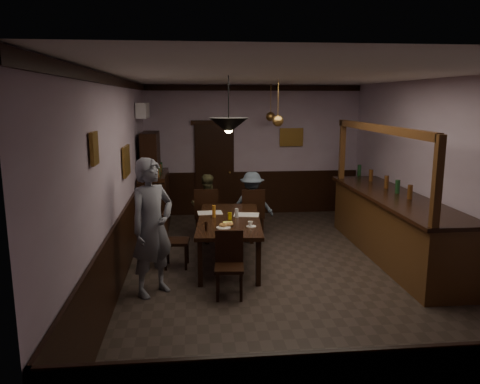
{
  "coord_description": "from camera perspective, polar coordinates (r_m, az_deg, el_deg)",
  "views": [
    {
      "loc": [
        -1.4,
        -6.79,
        2.68
      ],
      "look_at": [
        -0.62,
        0.82,
        1.15
      ],
      "focal_mm": 35.0,
      "sensor_mm": 36.0,
      "label": 1
    }
  ],
  "objects": [
    {
      "name": "sideboard",
      "position": [
        9.79,
        -10.47,
        0.09
      ],
      "size": [
        0.55,
        1.53,
        2.02
      ],
      "color": "black",
      "rests_on": "ground"
    },
    {
      "name": "picture_left_large",
      "position": [
        7.72,
        -13.69,
        3.7
      ],
      "size": [
        0.04,
        0.62,
        0.48
      ],
      "color": "olive",
      "rests_on": "ground"
    },
    {
      "name": "napkin",
      "position": [
        7.42,
        -1.5,
        -3.75
      ],
      "size": [
        0.16,
        0.16,
        0.0
      ],
      "primitive_type": "cube",
      "rotation": [
        0.0,
        0.0,
        -0.08
      ],
      "color": "#EDF65A",
      "rests_on": "dining_table"
    },
    {
      "name": "person_standing",
      "position": [
        6.51,
        -10.66,
        -4.26
      ],
      "size": [
        0.82,
        0.81,
        1.91
      ],
      "primitive_type": "imported",
      "rotation": [
        0.0,
        0.0,
        0.77
      ],
      "color": "slate",
      "rests_on": "ground"
    },
    {
      "name": "room",
      "position": [
        7.03,
        5.75,
        1.58
      ],
      "size": [
        5.01,
        8.01,
        3.01
      ],
      "color": "#2D2621",
      "rests_on": "ground"
    },
    {
      "name": "pastry_ring_b",
      "position": [
        7.21,
        -1.33,
        -3.94
      ],
      "size": [
        0.13,
        0.13,
        0.04
      ],
      "primitive_type": "torus",
      "color": "#C68C47",
      "rests_on": "pastry_plate"
    },
    {
      "name": "coffee_cup",
      "position": [
        7.18,
        1.25,
        -3.88
      ],
      "size": [
        0.09,
        0.09,
        0.07
      ],
      "primitive_type": "imported",
      "rotation": [
        0.0,
        0.0,
        -0.08
      ],
      "color": "white",
      "rests_on": "saucer"
    },
    {
      "name": "dining_table",
      "position": [
        7.7,
        -1.33,
        -3.72
      ],
      "size": [
        1.17,
        2.27,
        0.75
      ],
      "rotation": [
        0.0,
        0.0,
        -0.08
      ],
      "color": "black",
      "rests_on": "ground"
    },
    {
      "name": "saucer",
      "position": [
        7.19,
        1.37,
        -4.21
      ],
      "size": [
        0.15,
        0.15,
        0.01
      ],
      "primitive_type": "cylinder",
      "color": "white",
      "rests_on": "dining_table"
    },
    {
      "name": "chair_near",
      "position": [
        6.49,
        -1.32,
        -8.39
      ],
      "size": [
        0.42,
        0.42,
        0.9
      ],
      "rotation": [
        0.0,
        0.0,
        -0.08
      ],
      "color": "black",
      "rests_on": "ground"
    },
    {
      "name": "chair_far_right",
      "position": [
        8.97,
        1.57,
        -2.44
      ],
      "size": [
        0.45,
        0.45,
        1.0
      ],
      "rotation": [
        0.0,
        0.0,
        3.11
      ],
      "color": "black",
      "rests_on": "ground"
    },
    {
      "name": "pepper_mill",
      "position": [
        6.97,
        -4.15,
        -4.19
      ],
      "size": [
        0.04,
        0.04,
        0.14
      ],
      "primitive_type": "cylinder",
      "color": "black",
      "rests_on": "dining_table"
    },
    {
      "name": "newspaper_left",
      "position": [
        8.06,
        -3.69,
        -2.54
      ],
      "size": [
        0.44,
        0.32,
        0.01
      ],
      "primitive_type": "cube",
      "rotation": [
        0.0,
        0.0,
        0.06
      ],
      "color": "silver",
      "rests_on": "dining_table"
    },
    {
      "name": "door_back",
      "position": [
        10.87,
        -3.12,
        2.66
      ],
      "size": [
        0.9,
        0.06,
        2.1
      ],
      "primitive_type": "cube",
      "color": "black",
      "rests_on": "ground"
    },
    {
      "name": "picture_back",
      "position": [
        11.03,
        6.28,
        6.66
      ],
      "size": [
        0.55,
        0.04,
        0.42
      ],
      "color": "olive",
      "rests_on": "ground"
    },
    {
      "name": "pendant_brass_far",
      "position": [
        10.29,
        3.74,
        9.15
      ],
      "size": [
        0.2,
        0.2,
        0.81
      ],
      "color": "#BF8C3F",
      "rests_on": "ground"
    },
    {
      "name": "picture_left_small",
      "position": [
        5.32,
        -17.35,
        5.1
      ],
      "size": [
        0.04,
        0.28,
        0.36
      ],
      "color": "olive",
      "rests_on": "ground"
    },
    {
      "name": "pastry_ring_a",
      "position": [
        7.16,
        -2.06,
        -4.03
      ],
      "size": [
        0.13,
        0.13,
        0.04
      ],
      "primitive_type": "torus",
      "color": "#C68C47",
      "rests_on": "pastry_plate"
    },
    {
      "name": "pendant_iron",
      "position": [
        6.64,
        -1.4,
        8.09
      ],
      "size": [
        0.56,
        0.56,
        0.8
      ],
      "color": "black",
      "rests_on": "ground"
    },
    {
      "name": "newspaper_right",
      "position": [
        7.91,
        0.79,
        -2.79
      ],
      "size": [
        0.47,
        0.37,
        0.01
      ],
      "primitive_type": "cube",
      "rotation": [
        0.0,
        0.0,
        -0.18
      ],
      "color": "silver",
      "rests_on": "dining_table"
    },
    {
      "name": "pastry_plate",
      "position": [
        7.12,
        -2.03,
        -4.37
      ],
      "size": [
        0.22,
        0.22,
        0.01
      ],
      "primitive_type": "cylinder",
      "color": "white",
      "rests_on": "dining_table"
    },
    {
      "name": "person_seated_right",
      "position": [
        9.22,
        1.47,
        -1.47
      ],
      "size": [
        0.92,
        0.66,
        1.28
      ],
      "primitive_type": "imported",
      "rotation": [
        0.0,
        0.0,
        2.9
      ],
      "color": "slate",
      "rests_on": "ground"
    },
    {
      "name": "beer_glass",
      "position": [
        7.75,
        -3.19,
        -2.36
      ],
      "size": [
        0.06,
        0.06,
        0.2
      ],
      "primitive_type": "cylinder",
      "color": "#BF721E",
      "rests_on": "dining_table"
    },
    {
      "name": "pendant_brass_mid",
      "position": [
        8.31,
        4.64,
        8.63
      ],
      "size": [
        0.2,
        0.2,
        0.81
      ],
      "color": "#BF8C3F",
      "rests_on": "ground"
    },
    {
      "name": "chair_side",
      "position": [
        7.61,
        -8.34,
        -5.45
      ],
      "size": [
        0.43,
        0.43,
        0.92
      ],
      "rotation": [
        0.0,
        0.0,
        1.49
      ],
      "color": "black",
      "rests_on": "ground"
    },
    {
      "name": "soda_can",
      "position": [
        7.59,
        -1.25,
        -2.96
      ],
      "size": [
        0.07,
        0.07,
        0.12
      ],
      "primitive_type": "cylinder",
      "color": "yellow",
      "rests_on": "dining_table"
    },
    {
      "name": "ac_unit",
      "position": [
        9.74,
        -11.77,
        9.72
      ],
      "size": [
        0.2,
        0.85,
        0.3
      ],
      "color": "white",
      "rests_on": "ground"
    },
    {
      "name": "chair_far_left",
      "position": [
        8.97,
        -4.16,
        -2.42
      ],
      "size": [
        0.44,
        0.44,
        1.02
      ],
      "rotation": [
        0.0,
        0.0,
        3.15
      ],
      "color": "black",
      "rests_on": "ground"
    },
    {
      "name": "person_seated_left",
      "position": [
        9.23,
        -4.13,
        -1.63
      ],
      "size": [
        0.61,
        0.49,
        1.24
      ],
      "primitive_type": "imported",
      "rotation": [
        0.0,
        0.0,
        3.17
      ],
      "color": "brown",
      "rests_on": "ground"
    },
    {
      "name": "water_glass",
      "position": [
        7.73,
        -0.41,
        -2.58
      ],
      "size": [
        0.06,
        0.06,
        0.15
      ],
      "primitive_type": "cylinder",
      "color": "silver",
      "rests_on": "dining_table"
    },
    {
      "name": "bar_counter",
      "position": [
        8.4,
        18.24,
        -3.78
      ],
      "size": [
        0.94,
        4.04,
        2.27
      ],
      "color": "#462712",
      "rests_on": "ground"
    }
  ]
}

